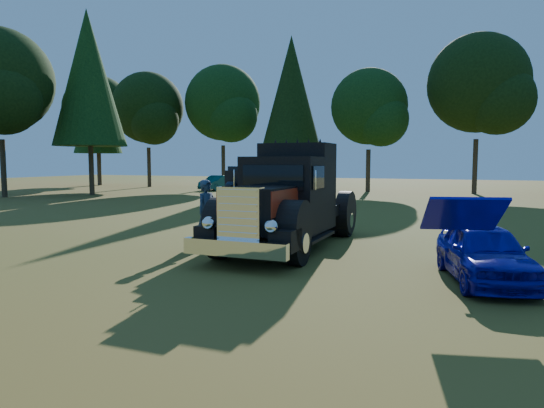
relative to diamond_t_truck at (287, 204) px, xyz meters
The scene contains 7 objects.
ground 3.42m from the diamond_t_truck, 68.09° to the right, with size 120.00×120.00×0.00m, color #3F5218.
treeline 25.67m from the diamond_t_truck, 88.82° to the left, with size 75.61×24.04×13.84m.
diamond_t_truck is the anchor object (origin of this frame).
hotrod_coupe 5.56m from the diamond_t_truck, 22.60° to the right, with size 2.29×4.16×1.89m.
spectator_near 2.41m from the diamond_t_truck, behind, with size 0.71×0.46×1.94m, color #1D3045.
spectator_far 1.68m from the diamond_t_truck, behind, with size 0.91×0.71×1.88m, color #20224A.
distant_teal_car 28.34m from the diamond_t_truck, 122.58° to the left, with size 1.33×3.81×1.26m, color #0A3F3E.
Camera 1 is at (3.57, -9.88, 2.48)m, focal length 32.00 mm.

